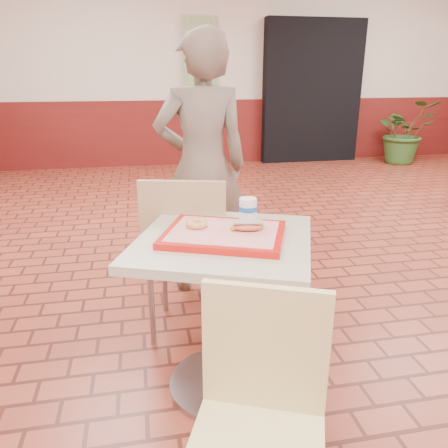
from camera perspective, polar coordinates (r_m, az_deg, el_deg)
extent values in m
cube|color=maroon|center=(2.94, 23.95, -11.24)|extent=(8.00, 10.00, 0.01)
cube|color=beige|center=(7.21, 1.82, 19.93)|extent=(8.00, 0.01, 3.00)
cube|color=#5B1411|center=(7.25, 1.77, 12.00)|extent=(8.00, 0.04, 1.00)
cube|color=black|center=(7.46, 11.42, 16.48)|extent=(1.60, 0.22, 2.20)
cube|color=gray|center=(7.04, -3.15, 20.74)|extent=(0.50, 0.03, 1.20)
cube|color=#B5AF91|center=(1.83, 0.00, -2.35)|extent=(0.71, 0.71, 0.04)
cylinder|color=gray|center=(2.00, 0.00, -12.41)|extent=(0.08, 0.08, 0.71)
cylinder|color=gray|center=(2.20, 0.00, -20.00)|extent=(0.51, 0.51, 0.03)
cube|color=#E2CE87|center=(1.37, 5.35, -15.90)|extent=(0.36, 0.17, 0.42)
cube|color=tan|center=(2.42, -4.56, -4.48)|extent=(0.52, 0.52, 0.04)
cube|color=tan|center=(2.16, -5.40, -0.37)|extent=(0.42, 0.13, 0.46)
cylinder|color=gray|center=(2.67, -0.01, -7.48)|extent=(0.03, 0.03, 0.41)
cylinder|color=gray|center=(2.71, -7.76, -7.22)|extent=(0.03, 0.03, 0.41)
cylinder|color=gray|center=(2.35, -0.52, -11.46)|extent=(0.03, 0.03, 0.41)
cylinder|color=gray|center=(2.40, -9.38, -11.06)|extent=(0.03, 0.03, 0.41)
imported|color=#706457|center=(2.82, -2.86, 7.39)|extent=(0.63, 0.43, 1.66)
cube|color=#B4120D|center=(1.82, 0.00, -1.38)|extent=(0.49, 0.38, 0.03)
cube|color=#E18585|center=(1.82, 0.00, -0.93)|extent=(0.43, 0.33, 0.00)
torus|color=#D18E4C|center=(1.86, -3.60, 0.05)|extent=(0.12, 0.12, 0.03)
ellipsoid|color=#BE6037|center=(1.82, 3.11, -0.31)|extent=(0.14, 0.09, 0.04)
cube|color=beige|center=(1.81, 3.13, 0.31)|extent=(0.13, 0.07, 0.01)
ellipsoid|color=#BD8A1A|center=(1.81, 1.26, -0.56)|extent=(0.03, 0.03, 0.02)
cylinder|color=white|center=(1.93, 3.14, 1.92)|extent=(0.08, 0.08, 0.10)
cylinder|color=blue|center=(1.93, 3.14, 2.06)|extent=(0.08, 0.08, 0.02)
imported|color=#2D5823|center=(7.74, 22.46, 11.07)|extent=(0.93, 0.82, 1.00)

